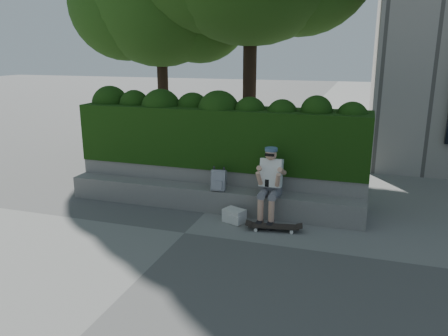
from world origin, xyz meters
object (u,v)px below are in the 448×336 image
(person, at_px, (270,181))
(backpack_ground, at_px, (234,216))
(skateboard, at_px, (274,226))
(backpack_plaid, at_px, (219,180))

(person, bearing_deg, backpack_ground, -152.47)
(backpack_ground, bearing_deg, skateboard, 9.06)
(skateboard, height_order, backpack_plaid, backpack_plaid)
(person, xyz_separation_m, backpack_plaid, (-1.03, 0.08, -0.10))
(person, relative_size, backpack_plaid, 3.41)
(person, xyz_separation_m, skateboard, (0.19, -0.49, -0.67))
(skateboard, height_order, backpack_ground, backpack_ground)
(skateboard, bearing_deg, person, 101.47)
(skateboard, distance_m, backpack_ground, 0.80)
(person, bearing_deg, skateboard, -69.10)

